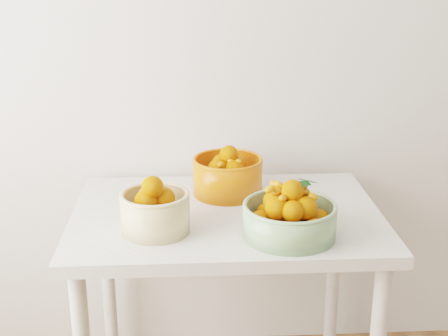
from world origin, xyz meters
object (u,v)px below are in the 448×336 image
(bowl_green, at_px, (290,216))
(bowl_cream, at_px, (155,210))
(table, at_px, (226,239))
(bowl_orange, at_px, (228,175))

(bowl_green, bearing_deg, bowl_cream, 172.16)
(table, height_order, bowl_orange, bowl_orange)
(bowl_cream, relative_size, bowl_green, 0.78)
(table, relative_size, bowl_green, 2.80)
(bowl_cream, height_order, bowl_green, same)
(table, distance_m, bowl_cream, 0.31)
(bowl_cream, distance_m, bowl_green, 0.40)
(table, relative_size, bowl_orange, 3.19)
(bowl_green, xyz_separation_m, bowl_orange, (-0.16, 0.35, 0.01))
(bowl_green, distance_m, bowl_orange, 0.39)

